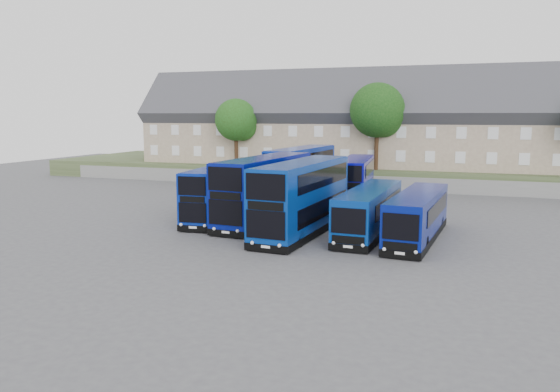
# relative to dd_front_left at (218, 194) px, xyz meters

# --- Properties ---
(ground) EXTENTS (120.00, 120.00, 0.00)m
(ground) POSITION_rel_dd_front_left_xyz_m (6.22, -4.00, -1.93)
(ground) COLOR #4B4B50
(ground) RESTS_ON ground
(retaining_wall) EXTENTS (70.00, 0.40, 1.50)m
(retaining_wall) POSITION_rel_dd_front_left_xyz_m (6.22, 20.00, -1.18)
(retaining_wall) COLOR slate
(retaining_wall) RESTS_ON ground
(earth_bank) EXTENTS (80.00, 20.00, 2.00)m
(earth_bank) POSITION_rel_dd_front_left_xyz_m (6.22, 30.00, -0.93)
(earth_bank) COLOR #3E4B2A
(earth_bank) RESTS_ON ground
(terrace_row) EXTENTS (66.00, 10.40, 11.20)m
(terrace_row) POSITION_rel_dd_front_left_xyz_m (12.22, 26.00, 4.66)
(terrace_row) COLOR gray
(terrace_row) RESTS_ON earth_bank
(dd_front_left) EXTENTS (3.20, 10.09, 3.94)m
(dd_front_left) POSITION_rel_dd_front_left_xyz_m (0.00, 0.00, 0.00)
(dd_front_left) COLOR #08249B
(dd_front_left) RESTS_ON ground
(dd_front_mid) EXTENTS (3.58, 12.08, 4.74)m
(dd_front_mid) POSITION_rel_dd_front_left_xyz_m (3.59, 0.35, 0.40)
(dd_front_mid) COLOR navy
(dd_front_mid) RESTS_ON ground
(dd_front_right) EXTENTS (3.50, 12.09, 4.75)m
(dd_front_right) POSITION_rel_dd_front_left_xyz_m (7.33, -2.42, 0.40)
(dd_front_right) COLOR #073192
(dd_front_right) RESTS_ON ground
(dd_rear_left) EXTENTS (3.69, 11.99, 4.70)m
(dd_rear_left) POSITION_rel_dd_front_left_xyz_m (2.51, 12.92, 0.38)
(dd_rear_left) COLOR #08279B
(dd_rear_left) RESTS_ON ground
(dd_rear_right) EXTENTS (3.23, 10.28, 4.02)m
(dd_rear_right) POSITION_rel_dd_front_left_xyz_m (8.29, 10.55, 0.04)
(dd_rear_right) COLOR #08089C
(dd_rear_right) RESTS_ON ground
(coach_east_a) EXTENTS (2.78, 11.20, 3.04)m
(coach_east_a) POSITION_rel_dd_front_left_xyz_m (11.58, -1.24, -0.45)
(coach_east_a) COLOR #083492
(coach_east_a) RESTS_ON ground
(coach_east_b) EXTENTS (3.12, 11.09, 2.99)m
(coach_east_b) POSITION_rel_dd_front_left_xyz_m (14.74, -1.88, -0.47)
(coach_east_b) COLOR navy
(coach_east_b) RESTS_ON ground
(tree_west) EXTENTS (4.80, 4.80, 7.65)m
(tree_west) POSITION_rel_dd_front_left_xyz_m (-7.64, 21.10, 5.12)
(tree_west) COLOR #382314
(tree_west) RESTS_ON earth_bank
(tree_mid) EXTENTS (5.76, 5.76, 9.18)m
(tree_mid) POSITION_rel_dd_front_left_xyz_m (8.36, 21.60, 6.13)
(tree_mid) COLOR #382314
(tree_mid) RESTS_ON earth_bank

